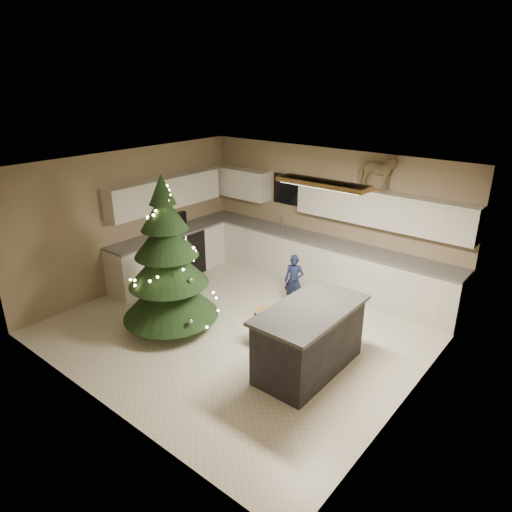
# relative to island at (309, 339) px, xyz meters

# --- Properties ---
(ground_plane) EXTENTS (5.50, 5.50, 0.00)m
(ground_plane) POSITION_rel_island_xyz_m (-1.43, 0.25, -0.48)
(ground_plane) COLOR silver
(room_shell) EXTENTS (5.52, 5.02, 2.61)m
(room_shell) POSITION_rel_island_xyz_m (-1.41, 0.25, 1.27)
(room_shell) COLOR gray
(room_shell) RESTS_ON ground_plane
(cabinetry) EXTENTS (5.50, 3.20, 2.00)m
(cabinetry) POSITION_rel_island_xyz_m (-2.34, 1.90, 0.28)
(cabinetry) COLOR silver
(cabinetry) RESTS_ON ground_plane
(island) EXTENTS (0.90, 1.70, 0.95)m
(island) POSITION_rel_island_xyz_m (0.00, 0.00, 0.00)
(island) COLOR black
(island) RESTS_ON ground_plane
(bar_stool) EXTENTS (0.30, 0.30, 0.57)m
(bar_stool) POSITION_rel_island_xyz_m (-0.85, 0.10, -0.05)
(bar_stool) COLOR brown
(bar_stool) RESTS_ON ground_plane
(christmas_tree) EXTENTS (1.57, 1.52, 2.51)m
(christmas_tree) POSITION_rel_island_xyz_m (-2.34, -0.45, 0.55)
(christmas_tree) COLOR #3F2816
(christmas_tree) RESTS_ON ground_plane
(toddler) EXTENTS (0.40, 0.32, 0.94)m
(toddler) POSITION_rel_island_xyz_m (-1.25, 1.43, -0.01)
(toddler) COLOR #10183E
(toddler) RESTS_ON ground_plane
(rocking_horse) EXTENTS (0.74, 0.46, 0.61)m
(rocking_horse) POSITION_rel_island_xyz_m (-0.42, 2.58, 1.83)
(rocking_horse) COLOR brown
(rocking_horse) RESTS_ON cabinetry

